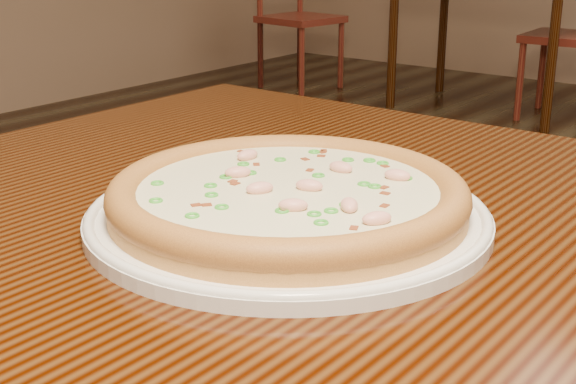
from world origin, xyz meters
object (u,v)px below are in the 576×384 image
Objects in this scene: pizza at (288,195)px; chair_a at (294,17)px; plate at (288,215)px; hero_table at (431,343)px.

chair_a is at bearing 127.02° from pizza.
plate is 0.37× the size of chair_a.
plate is at bearing -144.37° from pizza.
hero_table is 3.82× the size of pizza.
chair_a is (-2.68, 3.56, -0.32)m from plate.
chair_a reaches higher than plate.
pizza reaches higher than plate.
pizza reaches higher than hero_table.
hero_table is 1.26× the size of chair_a.
chair_a is (-2.68, 3.56, -0.34)m from pizza.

